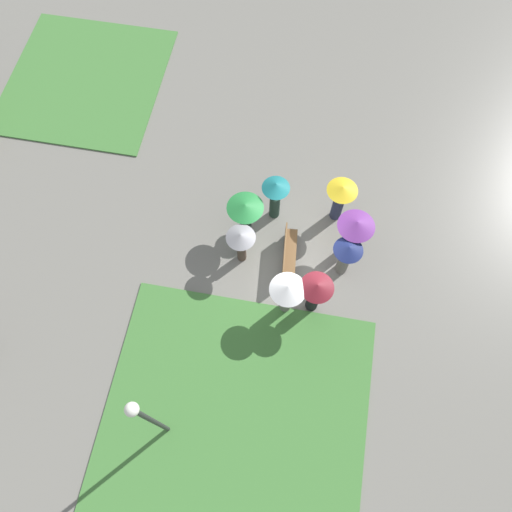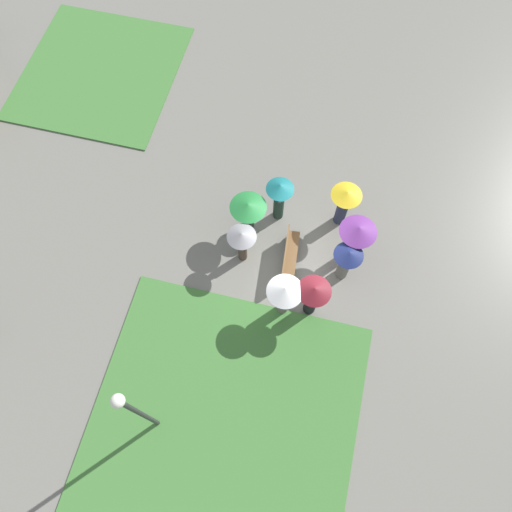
{
  "view_description": "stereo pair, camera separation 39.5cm",
  "coord_description": "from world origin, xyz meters",
  "px_view_note": "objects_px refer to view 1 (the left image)",
  "views": [
    {
      "loc": [
        -6.78,
        0.04,
        15.44
      ],
      "look_at": [
        -0.55,
        1.16,
        1.15
      ],
      "focal_mm": 35.0,
      "sensor_mm": 36.0,
      "label": 1
    },
    {
      "loc": [
        -6.7,
        -0.35,
        15.44
      ],
      "look_at": [
        -0.55,
        1.16,
        1.15
      ],
      "focal_mm": 35.0,
      "sensor_mm": 36.0,
      "label": 2
    }
  ],
  "objects_px": {
    "crowd_person_yellow": "(340,197)",
    "crowd_person_white": "(287,292)",
    "park_bench": "(288,254)",
    "crowd_person_navy": "(346,255)",
    "crowd_person_purple": "(355,228)",
    "crowd_person_grey": "(241,242)",
    "crowd_person_teal": "(275,195)",
    "lamp_post": "(147,418)",
    "crowd_person_green": "(245,213)",
    "crowd_person_maroon": "(315,292)"
  },
  "relations": [
    {
      "from": "crowd_person_green",
      "to": "crowd_person_purple",
      "type": "height_order",
      "value": "crowd_person_purple"
    },
    {
      "from": "lamp_post",
      "to": "crowd_person_green",
      "type": "distance_m",
      "value": 7.16
    },
    {
      "from": "crowd_person_navy",
      "to": "crowd_person_yellow",
      "type": "distance_m",
      "value": 2.04
    },
    {
      "from": "crowd_person_navy",
      "to": "crowd_person_maroon",
      "type": "bearing_deg",
      "value": -66.58
    },
    {
      "from": "crowd_person_maroon",
      "to": "park_bench",
      "type": "bearing_deg",
      "value": -38.68
    },
    {
      "from": "crowd_person_purple",
      "to": "crowd_person_navy",
      "type": "bearing_deg",
      "value": -70.13
    },
    {
      "from": "park_bench",
      "to": "crowd_person_maroon",
      "type": "relative_size",
      "value": 1.03
    },
    {
      "from": "crowd_person_grey",
      "to": "park_bench",
      "type": "bearing_deg",
      "value": 117.95
    },
    {
      "from": "crowd_person_teal",
      "to": "crowd_person_white",
      "type": "bearing_deg",
      "value": 48.7
    },
    {
      "from": "crowd_person_purple",
      "to": "lamp_post",
      "type": "bearing_deg",
      "value": -94.08
    },
    {
      "from": "crowd_person_purple",
      "to": "crowd_person_grey",
      "type": "height_order",
      "value": "crowd_person_purple"
    },
    {
      "from": "lamp_post",
      "to": "crowd_person_green",
      "type": "height_order",
      "value": "lamp_post"
    },
    {
      "from": "park_bench",
      "to": "crowd_person_white",
      "type": "height_order",
      "value": "crowd_person_white"
    },
    {
      "from": "crowd_person_navy",
      "to": "crowd_person_white",
      "type": "distance_m",
      "value": 2.35
    },
    {
      "from": "crowd_person_white",
      "to": "crowd_person_teal",
      "type": "height_order",
      "value": "crowd_person_teal"
    },
    {
      "from": "crowd_person_navy",
      "to": "crowd_person_yellow",
      "type": "height_order",
      "value": "crowd_person_yellow"
    },
    {
      "from": "lamp_post",
      "to": "crowd_person_navy",
      "type": "xyz_separation_m",
      "value": [
        5.98,
        -4.42,
        -1.98
      ]
    },
    {
      "from": "crowd_person_maroon",
      "to": "crowd_person_green",
      "type": "bearing_deg",
      "value": -25.75
    },
    {
      "from": "crowd_person_white",
      "to": "crowd_person_purple",
      "type": "xyz_separation_m",
      "value": [
        2.46,
        -1.77,
        0.06
      ]
    },
    {
      "from": "park_bench",
      "to": "crowd_person_maroon",
      "type": "height_order",
      "value": "crowd_person_maroon"
    },
    {
      "from": "crowd_person_purple",
      "to": "crowd_person_grey",
      "type": "xyz_separation_m",
      "value": [
        -0.97,
        3.47,
        -0.27
      ]
    },
    {
      "from": "crowd_person_maroon",
      "to": "crowd_person_purple",
      "type": "bearing_deg",
      "value": -96.68
    },
    {
      "from": "crowd_person_white",
      "to": "lamp_post",
      "type": "bearing_deg",
      "value": -177.68
    },
    {
      "from": "crowd_person_grey",
      "to": "lamp_post",
      "type": "bearing_deg",
      "value": 10.83
    },
    {
      "from": "lamp_post",
      "to": "crowd_person_grey",
      "type": "bearing_deg",
      "value": -10.63
    },
    {
      "from": "crowd_person_white",
      "to": "crowd_person_purple",
      "type": "bearing_deg",
      "value": -0.63
    },
    {
      "from": "crowd_person_teal",
      "to": "crowd_person_yellow",
      "type": "bearing_deg",
      "value": 132.12
    },
    {
      "from": "park_bench",
      "to": "crowd_person_purple",
      "type": "distance_m",
      "value": 2.36
    },
    {
      "from": "park_bench",
      "to": "crowd_person_white",
      "type": "xyz_separation_m",
      "value": [
        -1.66,
        -0.19,
        0.97
      ]
    },
    {
      "from": "lamp_post",
      "to": "crowd_person_yellow",
      "type": "xyz_separation_m",
      "value": [
        7.97,
        -4.0,
        -1.85
      ]
    },
    {
      "from": "park_bench",
      "to": "lamp_post",
      "type": "bearing_deg",
      "value": 151.37
    },
    {
      "from": "crowd_person_grey",
      "to": "crowd_person_navy",
      "type": "bearing_deg",
      "value": 114.44
    },
    {
      "from": "park_bench",
      "to": "crowd_person_yellow",
      "type": "bearing_deg",
      "value": -40.22
    },
    {
      "from": "crowd_person_teal",
      "to": "crowd_person_green",
      "type": "xyz_separation_m",
      "value": [
        -0.81,
        0.85,
        -0.06
      ]
    },
    {
      "from": "lamp_post",
      "to": "crowd_person_maroon",
      "type": "relative_size",
      "value": 2.57
    },
    {
      "from": "crowd_person_navy",
      "to": "crowd_person_purple",
      "type": "height_order",
      "value": "crowd_person_purple"
    },
    {
      "from": "crowd_person_white",
      "to": "crowd_person_teal",
      "type": "xyz_separation_m",
      "value": [
        3.34,
        0.9,
        -0.13
      ]
    },
    {
      "from": "crowd_person_navy",
      "to": "crowd_person_purple",
      "type": "distance_m",
      "value": 0.9
    },
    {
      "from": "crowd_person_green",
      "to": "park_bench",
      "type": "bearing_deg",
      "value": 66.39
    },
    {
      "from": "crowd_person_white",
      "to": "crowd_person_maroon",
      "type": "distance_m",
      "value": 0.88
    },
    {
      "from": "lamp_post",
      "to": "crowd_person_grey",
      "type": "distance_m",
      "value": 6.19
    },
    {
      "from": "crowd_person_white",
      "to": "crowd_person_grey",
      "type": "distance_m",
      "value": 2.27
    },
    {
      "from": "crowd_person_yellow",
      "to": "lamp_post",
      "type": "bearing_deg",
      "value": -101.29
    },
    {
      "from": "park_bench",
      "to": "crowd_person_navy",
      "type": "height_order",
      "value": "crowd_person_navy"
    },
    {
      "from": "park_bench",
      "to": "crowd_person_grey",
      "type": "relative_size",
      "value": 1.12
    },
    {
      "from": "crowd_person_yellow",
      "to": "crowd_person_white",
      "type": "bearing_deg",
      "value": -92.96
    },
    {
      "from": "crowd_person_navy",
      "to": "park_bench",
      "type": "bearing_deg",
      "value": -127.59
    },
    {
      "from": "crowd_person_green",
      "to": "crowd_person_maroon",
      "type": "height_order",
      "value": "crowd_person_maroon"
    },
    {
      "from": "crowd_person_teal",
      "to": "crowd_person_maroon",
      "type": "relative_size",
      "value": 1.04
    },
    {
      "from": "crowd_person_white",
      "to": "crowd_person_maroon",
      "type": "height_order",
      "value": "crowd_person_white"
    }
  ]
}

